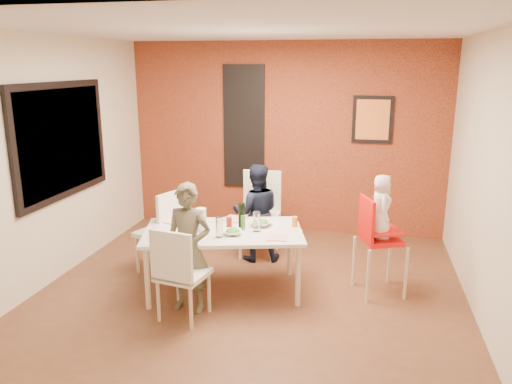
% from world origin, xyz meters
% --- Properties ---
extents(ground, '(4.50, 4.50, 0.00)m').
position_xyz_m(ground, '(0.00, 0.00, 0.00)').
color(ground, brown).
rests_on(ground, ground).
extents(ceiling, '(4.50, 4.50, 0.02)m').
position_xyz_m(ceiling, '(0.00, 0.00, 2.70)').
color(ceiling, silver).
rests_on(ceiling, wall_back).
extents(wall_back, '(4.50, 0.02, 2.70)m').
position_xyz_m(wall_back, '(0.00, 2.25, 1.35)').
color(wall_back, beige).
rests_on(wall_back, ground).
extents(wall_front, '(4.50, 0.02, 2.70)m').
position_xyz_m(wall_front, '(0.00, -2.25, 1.35)').
color(wall_front, beige).
rests_on(wall_front, ground).
extents(wall_left, '(0.02, 4.50, 2.70)m').
position_xyz_m(wall_left, '(-2.25, 0.00, 1.35)').
color(wall_left, beige).
rests_on(wall_left, ground).
extents(wall_right, '(0.02, 4.50, 2.70)m').
position_xyz_m(wall_right, '(2.25, 0.00, 1.35)').
color(wall_right, beige).
rests_on(wall_right, ground).
extents(brick_accent_wall, '(4.50, 0.02, 2.70)m').
position_xyz_m(brick_accent_wall, '(0.00, 2.23, 1.35)').
color(brick_accent_wall, maroon).
rests_on(brick_accent_wall, ground).
extents(picture_window_frame, '(0.05, 1.70, 1.30)m').
position_xyz_m(picture_window_frame, '(-2.22, 0.20, 1.55)').
color(picture_window_frame, black).
rests_on(picture_window_frame, wall_left).
extents(picture_window_pane, '(0.02, 1.55, 1.15)m').
position_xyz_m(picture_window_pane, '(-2.21, 0.20, 1.55)').
color(picture_window_pane, black).
rests_on(picture_window_pane, wall_left).
extents(glassblock_strip, '(0.55, 0.03, 1.70)m').
position_xyz_m(glassblock_strip, '(-0.60, 2.21, 1.50)').
color(glassblock_strip, silver).
rests_on(glassblock_strip, wall_back).
extents(glassblock_surround, '(0.60, 0.03, 1.76)m').
position_xyz_m(glassblock_surround, '(-0.60, 2.21, 1.50)').
color(glassblock_surround, black).
rests_on(glassblock_surround, wall_back).
extents(art_print_frame, '(0.54, 0.03, 0.64)m').
position_xyz_m(art_print_frame, '(1.20, 2.21, 1.65)').
color(art_print_frame, black).
rests_on(art_print_frame, wall_back).
extents(art_print_canvas, '(0.44, 0.01, 0.54)m').
position_xyz_m(art_print_canvas, '(1.20, 2.19, 1.65)').
color(art_print_canvas, orange).
rests_on(art_print_canvas, wall_back).
extents(dining_table, '(1.83, 1.31, 0.69)m').
position_xyz_m(dining_table, '(-0.29, 0.02, 0.63)').
color(dining_table, silver).
rests_on(dining_table, ground).
extents(chair_near, '(0.50, 0.50, 0.93)m').
position_xyz_m(chair_near, '(-0.52, -0.70, 0.52)').
color(chair_near, silver).
rests_on(chair_near, ground).
extents(chair_far, '(0.50, 0.50, 1.06)m').
position_xyz_m(chair_far, '(-0.15, 1.23, 0.59)').
color(chair_far, silver).
rests_on(chair_far, ground).
extents(chair_left, '(0.60, 0.60, 1.00)m').
position_xyz_m(chair_left, '(-1.08, 0.34, 0.56)').
color(chair_left, white).
rests_on(chair_left, ground).
extents(high_chair, '(0.57, 0.57, 1.06)m').
position_xyz_m(high_chair, '(1.29, 0.33, 0.64)').
color(high_chair, red).
rests_on(high_chair, ground).
extents(child_near, '(0.49, 0.34, 1.29)m').
position_xyz_m(child_near, '(-0.51, -0.46, 0.65)').
color(child_near, brown).
rests_on(child_near, ground).
extents(child_far, '(0.69, 0.60, 1.22)m').
position_xyz_m(child_far, '(-0.15, 0.97, 0.61)').
color(child_far, black).
rests_on(child_far, ground).
extents(toddler, '(0.26, 0.36, 0.67)m').
position_xyz_m(toddler, '(1.32, 0.34, 0.96)').
color(toddler, silver).
rests_on(toddler, high_chair).
extents(plate_near_left, '(0.21, 0.21, 0.01)m').
position_xyz_m(plate_near_left, '(-0.62, -0.43, 0.69)').
color(plate_near_left, white).
rests_on(plate_near_left, dining_table).
extents(plate_far_mid, '(0.28, 0.28, 0.01)m').
position_xyz_m(plate_far_mid, '(-0.28, 0.41, 0.69)').
color(plate_far_mid, silver).
rests_on(plate_far_mid, dining_table).
extents(plate_near_right, '(0.22, 0.22, 0.01)m').
position_xyz_m(plate_near_right, '(0.30, -0.09, 0.69)').
color(plate_near_right, white).
rests_on(plate_near_right, dining_table).
extents(plate_far_left, '(0.30, 0.30, 0.01)m').
position_xyz_m(plate_far_left, '(-0.95, 0.22, 0.69)').
color(plate_far_left, white).
rests_on(plate_far_left, dining_table).
extents(salad_bowl_a, '(0.24, 0.24, 0.05)m').
position_xyz_m(salad_bowl_a, '(-0.16, -0.09, 0.71)').
color(salad_bowl_a, white).
rests_on(salad_bowl_a, dining_table).
extents(salad_bowl_b, '(0.26, 0.26, 0.06)m').
position_xyz_m(salad_bowl_b, '(0.07, 0.26, 0.71)').
color(salad_bowl_b, silver).
rests_on(salad_bowl_b, dining_table).
extents(wine_bottle, '(0.07, 0.07, 0.27)m').
position_xyz_m(wine_bottle, '(-0.12, 0.13, 0.82)').
color(wine_bottle, black).
rests_on(wine_bottle, dining_table).
extents(wine_glass_a, '(0.07, 0.07, 0.21)m').
position_xyz_m(wine_glass_a, '(-0.27, -0.18, 0.79)').
color(wine_glass_a, silver).
rests_on(wine_glass_a, dining_table).
extents(wine_glass_b, '(0.07, 0.07, 0.21)m').
position_xyz_m(wine_glass_b, '(0.06, 0.07, 0.79)').
color(wine_glass_b, white).
rests_on(wine_glass_b, dining_table).
extents(paper_towel_roll, '(0.11, 0.11, 0.25)m').
position_xyz_m(paper_towel_roll, '(-0.51, -0.06, 0.81)').
color(paper_towel_roll, white).
rests_on(paper_towel_roll, dining_table).
extents(condiment_red, '(0.04, 0.04, 0.14)m').
position_xyz_m(condiment_red, '(-0.22, 0.04, 0.76)').
color(condiment_red, red).
rests_on(condiment_red, dining_table).
extents(condiment_green, '(0.04, 0.04, 0.16)m').
position_xyz_m(condiment_green, '(-0.09, 0.08, 0.77)').
color(condiment_green, '#377B29').
rests_on(condiment_green, dining_table).
extents(condiment_brown, '(0.04, 0.04, 0.14)m').
position_xyz_m(condiment_brown, '(-0.24, 0.04, 0.76)').
color(condiment_brown, brown).
rests_on(condiment_brown, dining_table).
extents(sippy_cup, '(0.06, 0.06, 0.11)m').
position_xyz_m(sippy_cup, '(0.42, 0.31, 0.74)').
color(sippy_cup, orange).
rests_on(sippy_cup, dining_table).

